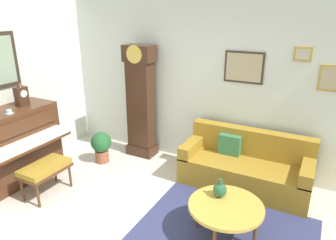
{
  "coord_description": "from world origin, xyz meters",
  "views": [
    {
      "loc": [
        1.91,
        -2.34,
        2.59
      ],
      "look_at": [
        -0.02,
        1.32,
        1.09
      ],
      "focal_mm": 32.88,
      "sensor_mm": 36.0,
      "label": 1
    }
  ],
  "objects_px": {
    "mantel_clock": "(21,95)",
    "green_jug": "(220,190)",
    "couch": "(245,166)",
    "potted_plant": "(101,145)",
    "piano": "(12,146)",
    "piano_bench": "(45,169)",
    "teacup": "(9,112)",
    "coffee_table": "(226,207)",
    "grandfather_clock": "(141,105)"
  },
  "relations": [
    {
      "from": "coffee_table",
      "to": "teacup",
      "type": "distance_m",
      "value": 3.29
    },
    {
      "from": "piano_bench",
      "to": "grandfather_clock",
      "type": "xyz_separation_m",
      "value": [
        0.51,
        1.79,
        0.56
      ]
    },
    {
      "from": "couch",
      "to": "green_jug",
      "type": "relative_size",
      "value": 7.92
    },
    {
      "from": "grandfather_clock",
      "to": "mantel_clock",
      "type": "relative_size",
      "value": 5.34
    },
    {
      "from": "piano",
      "to": "potted_plant",
      "type": "height_order",
      "value": "piano"
    },
    {
      "from": "green_jug",
      "to": "grandfather_clock",
      "type": "bearing_deg",
      "value": 146.05
    },
    {
      "from": "coffee_table",
      "to": "mantel_clock",
      "type": "xyz_separation_m",
      "value": [
        -3.32,
        0.01,
        0.93
      ]
    },
    {
      "from": "piano",
      "to": "piano_bench",
      "type": "distance_m",
      "value": 0.75
    },
    {
      "from": "couch",
      "to": "piano_bench",
      "type": "bearing_deg",
      "value": -147.3
    },
    {
      "from": "grandfather_clock",
      "to": "potted_plant",
      "type": "xyz_separation_m",
      "value": [
        -0.46,
        -0.61,
        -0.64
      ]
    },
    {
      "from": "piano_bench",
      "to": "potted_plant",
      "type": "distance_m",
      "value": 1.18
    },
    {
      "from": "green_jug",
      "to": "piano_bench",
      "type": "bearing_deg",
      "value": -169.16
    },
    {
      "from": "coffee_table",
      "to": "mantel_clock",
      "type": "distance_m",
      "value": 3.45
    },
    {
      "from": "mantel_clock",
      "to": "green_jug",
      "type": "bearing_deg",
      "value": 2.3
    },
    {
      "from": "grandfather_clock",
      "to": "teacup",
      "type": "height_order",
      "value": "grandfather_clock"
    },
    {
      "from": "grandfather_clock",
      "to": "green_jug",
      "type": "distance_m",
      "value": 2.4
    },
    {
      "from": "piano",
      "to": "grandfather_clock",
      "type": "height_order",
      "value": "grandfather_clock"
    },
    {
      "from": "piano_bench",
      "to": "grandfather_clock",
      "type": "distance_m",
      "value": 1.95
    },
    {
      "from": "piano_bench",
      "to": "mantel_clock",
      "type": "relative_size",
      "value": 1.84
    },
    {
      "from": "piano",
      "to": "coffee_table",
      "type": "xyz_separation_m",
      "value": [
        3.33,
        0.29,
        -0.18
      ]
    },
    {
      "from": "piano_bench",
      "to": "mantel_clock",
      "type": "xyz_separation_m",
      "value": [
        -0.72,
        0.34,
        0.93
      ]
    },
    {
      "from": "couch",
      "to": "piano",
      "type": "bearing_deg",
      "value": -154.14
    },
    {
      "from": "piano",
      "to": "teacup",
      "type": "height_order",
      "value": "teacup"
    },
    {
      "from": "piano_bench",
      "to": "coffee_table",
      "type": "distance_m",
      "value": 2.62
    },
    {
      "from": "mantel_clock",
      "to": "piano",
      "type": "bearing_deg",
      "value": -90.3
    },
    {
      "from": "teacup",
      "to": "potted_plant",
      "type": "distance_m",
      "value": 1.6
    },
    {
      "from": "green_jug",
      "to": "potted_plant",
      "type": "bearing_deg",
      "value": 163.75
    },
    {
      "from": "potted_plant",
      "to": "couch",
      "type": "bearing_deg",
      "value": 10.03
    },
    {
      "from": "piano",
      "to": "potted_plant",
      "type": "xyz_separation_m",
      "value": [
        0.78,
        1.13,
        -0.27
      ]
    },
    {
      "from": "piano",
      "to": "green_jug",
      "type": "xyz_separation_m",
      "value": [
        3.2,
        0.43,
        -0.06
      ]
    },
    {
      "from": "couch",
      "to": "green_jug",
      "type": "bearing_deg",
      "value": -91.78
    },
    {
      "from": "piano",
      "to": "piano_bench",
      "type": "bearing_deg",
      "value": -3.37
    },
    {
      "from": "grandfather_clock",
      "to": "coffee_table",
      "type": "height_order",
      "value": "grandfather_clock"
    },
    {
      "from": "mantel_clock",
      "to": "coffee_table",
      "type": "bearing_deg",
      "value": -0.14
    },
    {
      "from": "green_jug",
      "to": "teacup",
      "type": "bearing_deg",
      "value": -171.07
    },
    {
      "from": "potted_plant",
      "to": "piano",
      "type": "bearing_deg",
      "value": -124.68
    },
    {
      "from": "mantel_clock",
      "to": "green_jug",
      "type": "height_order",
      "value": "mantel_clock"
    },
    {
      "from": "piano",
      "to": "couch",
      "type": "distance_m",
      "value": 3.6
    },
    {
      "from": "piano",
      "to": "couch",
      "type": "bearing_deg",
      "value": 25.86
    },
    {
      "from": "piano_bench",
      "to": "green_jug",
      "type": "bearing_deg",
      "value": 10.84
    },
    {
      "from": "potted_plant",
      "to": "coffee_table",
      "type": "bearing_deg",
      "value": -18.3
    },
    {
      "from": "grandfather_clock",
      "to": "potted_plant",
      "type": "relative_size",
      "value": 3.62
    },
    {
      "from": "couch",
      "to": "green_jug",
      "type": "distance_m",
      "value": 1.16
    },
    {
      "from": "piano_bench",
      "to": "grandfather_clock",
      "type": "height_order",
      "value": "grandfather_clock"
    },
    {
      "from": "piano",
      "to": "mantel_clock",
      "type": "height_order",
      "value": "mantel_clock"
    },
    {
      "from": "piano",
      "to": "potted_plant",
      "type": "distance_m",
      "value": 1.41
    },
    {
      "from": "teacup",
      "to": "piano",
      "type": "bearing_deg",
      "value": 162.49
    },
    {
      "from": "piano",
      "to": "teacup",
      "type": "xyz_separation_m",
      "value": [
        0.15,
        -0.05,
        0.6
      ]
    },
    {
      "from": "coffee_table",
      "to": "green_jug",
      "type": "height_order",
      "value": "green_jug"
    },
    {
      "from": "couch",
      "to": "potted_plant",
      "type": "xyz_separation_m",
      "value": [
        -2.45,
        -0.43,
        0.01
      ]
    }
  ]
}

